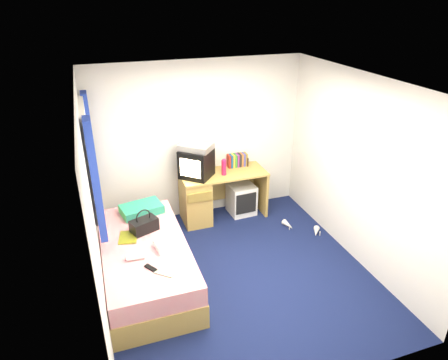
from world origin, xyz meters
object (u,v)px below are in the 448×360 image
object	(u,v)px
bed	(146,262)
water_bottle	(135,257)
pink_water_bottle	(224,168)
towel	(167,244)
colour_swatch_fan	(164,274)
pillow	(142,209)
vcr	(196,147)
remote_control	(151,268)
storage_cube	(241,199)
white_heels	(302,228)
desk	(206,195)
crt_tv	(196,163)
magazine	(128,237)
picture_frame	(246,161)
aerosol_can	(213,168)
handbag	(144,225)

from	to	relation	value
bed	water_bottle	distance (m)	0.43
pink_water_bottle	towel	world-z (taller)	pink_water_bottle
bed	colour_swatch_fan	distance (m)	0.70
pillow	colour_swatch_fan	world-z (taller)	pillow
vcr	remote_control	size ratio (longest dim) A/B	2.84
colour_swatch_fan	pink_water_bottle	bearing A→B (deg)	53.77
storage_cube	remote_control	xyz separation A→B (m)	(-1.70, -1.68, 0.31)
white_heels	pillow	bearing A→B (deg)	170.78
desk	water_bottle	bearing A→B (deg)	-130.79
towel	water_bottle	xyz separation A→B (m)	(-0.38, -0.11, -0.01)
crt_tv	pink_water_bottle	world-z (taller)	crt_tv
bed	storage_cube	bearing A→B (deg)	34.62
magazine	water_bottle	distance (m)	0.46
picture_frame	white_heels	xyz separation A→B (m)	(0.53, -0.96, -0.78)
picture_frame	colour_swatch_fan	distance (m)	2.62
bed	towel	xyz separation A→B (m)	(0.25, -0.17, 0.32)
water_bottle	remote_control	world-z (taller)	water_bottle
towel	vcr	bearing A→B (deg)	61.36
aerosol_can	remote_control	world-z (taller)	aerosol_can
towel	colour_swatch_fan	bearing A→B (deg)	-106.23
bed	pillow	world-z (taller)	pillow
water_bottle	white_heels	bearing A→B (deg)	14.42
desk	handbag	world-z (taller)	handbag
crt_tv	vcr	size ratio (longest dim) A/B	1.27
vcr	pink_water_bottle	bearing A→B (deg)	30.14
desk	water_bottle	distance (m)	1.92
handbag	remote_control	world-z (taller)	handbag
pillow	desk	bearing A→B (deg)	23.11
crt_tv	towel	world-z (taller)	crt_tv
water_bottle	magazine	bearing A→B (deg)	93.53
bed	white_heels	distance (m)	2.40
handbag	magazine	size ratio (longest dim) A/B	1.32
pillow	remote_control	xyz separation A→B (m)	(-0.09, -1.23, -0.05)
desk	storage_cube	distance (m)	0.61
pillow	remote_control	size ratio (longest dim) A/B	3.32
aerosol_can	crt_tv	bearing A→B (deg)	-168.68
crt_tv	magazine	distance (m)	1.57
pillow	white_heels	xyz separation A→B (m)	(2.27, -0.37, -0.56)
picture_frame	aerosol_can	xyz separation A→B (m)	(-0.59, -0.10, 0.01)
remote_control	white_heels	xyz separation A→B (m)	(2.36, 0.86, -0.51)
pink_water_bottle	aerosol_can	size ratio (longest dim) A/B	1.40
picture_frame	handbag	distance (m)	2.07
water_bottle	pink_water_bottle	bearing A→B (deg)	42.26
picture_frame	magazine	xyz separation A→B (m)	(-1.99, -1.14, -0.27)
aerosol_can	white_heels	bearing A→B (deg)	-37.70
bed	handbag	size ratio (longest dim) A/B	5.40
water_bottle	storage_cube	bearing A→B (deg)	38.35
pillow	towel	distance (m)	0.92
handbag	white_heels	bearing A→B (deg)	-19.21
crt_tv	pink_water_bottle	bearing A→B (deg)	31.22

